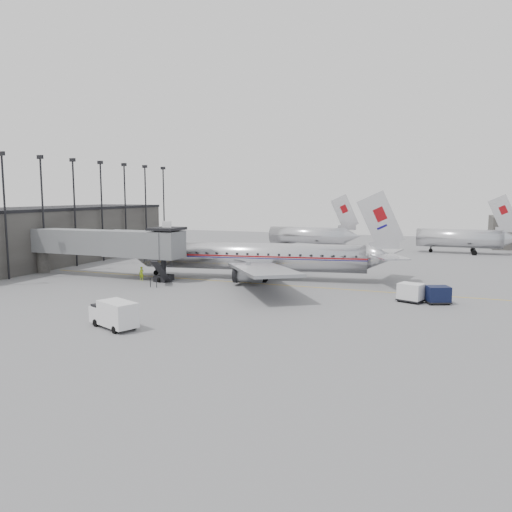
{
  "coord_description": "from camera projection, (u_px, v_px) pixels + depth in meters",
  "views": [
    {
      "loc": [
        21.64,
        -47.1,
        10.29
      ],
      "look_at": [
        1.52,
        5.95,
        3.2
      ],
      "focal_mm": 35.0,
      "sensor_mm": 36.0,
      "label": 1
    }
  ],
  "objects": [
    {
      "name": "ground",
      "position": [
        223.0,
        292.0,
        52.59
      ],
      "size": [
        160.0,
        160.0,
        0.0
      ],
      "primitive_type": "plane",
      "color": "slate",
      "rests_on": "ground"
    },
    {
      "name": "terminal",
      "position": [
        40.0,
        237.0,
        73.34
      ],
      "size": [
        12.0,
        46.0,
        8.0
      ],
      "primitive_type": "cube",
      "color": "#363331",
      "rests_on": "ground"
    },
    {
      "name": "apron_line",
      "position": [
        268.0,
        284.0,
        57.1
      ],
      "size": [
        60.0,
        0.15,
        0.01
      ],
      "primitive_type": "cube",
      "rotation": [
        0.0,
        0.0,
        1.57
      ],
      "color": "gold",
      "rests_on": "ground"
    },
    {
      "name": "jet_bridge",
      "position": [
        111.0,
        244.0,
        61.34
      ],
      "size": [
        21.0,
        6.2,
        7.1
      ],
      "color": "slate",
      "rests_on": "ground"
    },
    {
      "name": "floodlight_masts",
      "position": [
        89.0,
        207.0,
        73.29
      ],
      "size": [
        0.9,
        42.25,
        15.25
      ],
      "color": "black",
      "rests_on": "ground"
    },
    {
      "name": "distant_aircraft_near",
      "position": [
        308.0,
        235.0,
        91.85
      ],
      "size": [
        16.39,
        3.2,
        10.26
      ],
      "color": "silver",
      "rests_on": "ground"
    },
    {
      "name": "distant_aircraft_mid",
      "position": [
        460.0,
        238.0,
        86.42
      ],
      "size": [
        16.39,
        3.2,
        10.26
      ],
      "color": "silver",
      "rests_on": "ground"
    },
    {
      "name": "airliner",
      "position": [
        259.0,
        257.0,
        60.47
      ],
      "size": [
        33.84,
        31.13,
        10.76
      ],
      "rotation": [
        0.0,
        0.0,
        0.16
      ],
      "color": "silver",
      "rests_on": "ground"
    },
    {
      "name": "service_van",
      "position": [
        114.0,
        313.0,
        38.4
      ],
      "size": [
        4.88,
        3.42,
        2.15
      ],
      "rotation": [
        0.0,
        0.0,
        -0.41
      ],
      "color": "silver",
      "rests_on": "ground"
    },
    {
      "name": "baggage_cart_navy",
      "position": [
        438.0,
        294.0,
        46.83
      ],
      "size": [
        2.6,
        2.33,
        1.67
      ],
      "rotation": [
        0.0,
        0.0,
        0.41
      ],
      "color": "black",
      "rests_on": "ground"
    },
    {
      "name": "baggage_cart_white",
      "position": [
        411.0,
        292.0,
        47.61
      ],
      "size": [
        2.75,
        2.43,
        1.79
      ],
      "rotation": [
        0.0,
        0.0,
        -0.36
      ],
      "color": "silver",
      "rests_on": "ground"
    },
    {
      "name": "ramp_worker",
      "position": [
        141.0,
        274.0,
        59.5
      ],
      "size": [
        0.61,
        0.41,
        1.66
      ],
      "primitive_type": "imported",
      "rotation": [
        0.0,
        0.0,
        -0.01
      ],
      "color": "#9CC116",
      "rests_on": "ground"
    }
  ]
}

